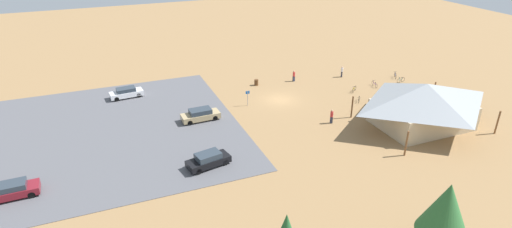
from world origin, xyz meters
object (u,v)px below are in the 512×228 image
Objects in this scene: trash_bin at (256,82)px; bicycle_white_back_row at (406,94)px; bicycle_black_by_bin at (359,99)px; bicycle_teal_mid_cluster at (401,80)px; car_tan_by_curb at (200,115)px; visitor_near_lot at (294,76)px; bicycle_blue_yard_right at (395,75)px; car_white_second_row at (126,93)px; visitor_by_pavilion at (332,116)px; car_black_end_stall at (208,160)px; bicycle_yellow_front_row at (354,89)px; bicycle_orange_trailside at (449,96)px; bike_pavilion at (424,102)px; bicycle_purple_near_porch at (375,84)px; pine_far_east at (446,209)px; car_maroon_mid_lot at (12,190)px; visitor_crossing_yard at (342,71)px; lot_sign at (248,96)px; bicycle_red_yard_left at (444,100)px.

bicycle_white_back_row is (-18.10, 11.84, -0.10)m from trash_bin.
bicycle_teal_mid_cluster is at bearing -159.95° from bicycle_black_by_bin.
car_tan_by_curb is 18.72m from visitor_near_lot.
bicycle_blue_yard_right is at bearing 166.34° from trash_bin.
car_white_second_row is 2.58× the size of visitor_by_pavilion.
car_black_end_stall is at bearing 44.28° from visitor_near_lot.
car_black_end_stall is (34.57, 13.86, 0.40)m from bicycle_blue_yard_right.
bicycle_yellow_front_row is 9.72m from bicycle_blue_yard_right.
visitor_near_lot reaches higher than bicycle_blue_yard_right.
bicycle_blue_yard_right reaches higher than bicycle_orange_trailside.
car_tan_by_curb is (21.73, -2.45, 0.44)m from bicycle_black_by_bin.
car_white_second_row reaches higher than bicycle_black_by_bin.
visitor_by_pavilion reaches higher than visitor_near_lot.
bicycle_purple_near_porch is (-2.74, -12.68, -2.73)m from bike_pavilion.
bike_pavilion is 12.46m from bicycle_yellow_front_row.
bicycle_blue_yard_right is 20.49m from visitor_by_pavilion.
bicycle_yellow_front_row is at bearing 3.04° from bicycle_teal_mid_cluster.
pine_far_east is 3.51× the size of visitor_by_pavilion.
trash_bin is (13.50, -19.84, -2.64)m from bike_pavilion.
bike_pavilion reaches higher than car_maroon_mid_lot.
bicycle_purple_near_porch is 0.99× the size of visitor_crossing_yard.
visitor_by_pavilion reaches higher than car_maroon_mid_lot.
bicycle_white_back_row is at bearing 137.12° from visitor_near_lot.
lot_sign is 18.45m from visitor_crossing_yard.
visitor_crossing_yard is at bearing -160.59° from car_maroon_mid_lot.
visitor_crossing_yard reaches higher than visitor_near_lot.
bicycle_white_back_row is (-1.87, 4.68, -0.01)m from bicycle_purple_near_porch.
bicycle_teal_mid_cluster is 8.99m from visitor_crossing_yard.
car_maroon_mid_lot is at bearing 19.41° from visitor_crossing_yard.
pine_far_east is 4.11× the size of bicycle_blue_yard_right.
lot_sign is (17.39, -13.33, -1.68)m from bike_pavilion.
visitor_near_lot is 14.85m from visitor_by_pavilion.
car_maroon_mid_lot is 0.96× the size of car_black_end_stall.
trash_bin is 0.53× the size of visitor_near_lot.
bicycle_white_back_row is 0.36× the size of car_black_end_stall.
bicycle_white_back_row is 0.37× the size of car_maroon_mid_lot.
visitor_near_lot is (12.09, -11.23, 0.55)m from bicycle_white_back_row.
lot_sign is at bearing -125.75° from car_black_end_stall.
pine_far_east reaches higher than trash_bin.
bicycle_black_by_bin is 0.79× the size of visitor_near_lot.
bicycle_white_back_row reaches higher than bicycle_black_by_bin.
bicycle_black_by_bin is at bearing -23.44° from bicycle_red_yard_left.
car_white_second_row is (30.89, -10.11, 0.37)m from bicycle_yellow_front_row.
car_maroon_mid_lot is (30.67, 17.46, 0.32)m from trash_bin.
bicycle_orange_trailside is 1.08× the size of bicycle_yellow_front_row.
visitor_by_pavilion reaches higher than bicycle_teal_mid_cluster.
bicycle_orange_trailside is 0.34× the size of car_white_second_row.
bike_pavilion is 9.50× the size of bicycle_yellow_front_row.
bike_pavilion reaches higher than bicycle_teal_mid_cluster.
visitor_by_pavilion is (19.29, 0.48, 0.56)m from bicycle_orange_trailside.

